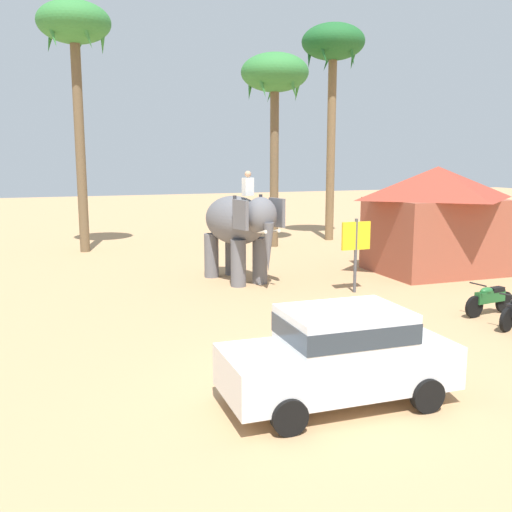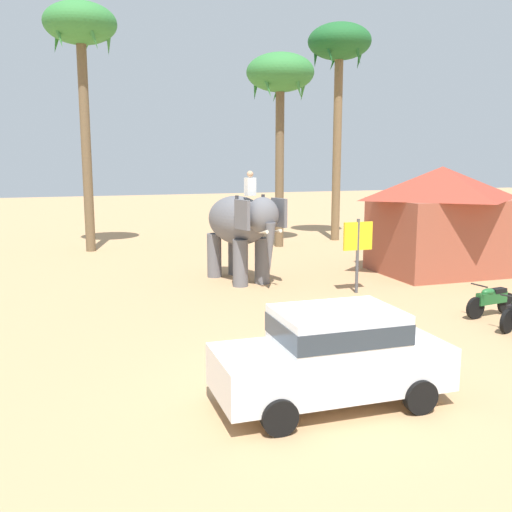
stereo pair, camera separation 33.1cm
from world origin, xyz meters
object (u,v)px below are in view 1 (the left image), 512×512
object	(u,v)px
roadside_hut	(436,217)
signboard_yellow	(356,241)
elephant_with_mahout	(239,225)
palm_tree_left_of_road	(333,52)
palm_tree_behind_elephant	(74,34)
car_sedan_foreground	(340,352)
motorcycle_end_of_row	(490,299)
palm_tree_near_hut	(275,79)

from	to	relation	value
roadside_hut	signboard_yellow	xyz separation A→B (m)	(-4.55, -1.94, -0.44)
elephant_with_mahout	roadside_hut	size ratio (longest dim) A/B	0.79
palm_tree_left_of_road	roadside_hut	bearing A→B (deg)	-92.58
palm_tree_behind_elephant	roadside_hut	distance (m)	17.28
car_sedan_foreground	motorcycle_end_of_row	xyz separation A→B (m)	(6.71, 3.70, -0.46)
palm_tree_near_hut	roadside_hut	size ratio (longest dim) A/B	1.81
motorcycle_end_of_row	palm_tree_near_hut	world-z (taller)	palm_tree_near_hut
elephant_with_mahout	roadside_hut	distance (m)	7.59
elephant_with_mahout	palm_tree_behind_elephant	xyz separation A→B (m)	(-4.58, 8.76, 7.69)
palm_tree_near_hut	roadside_hut	world-z (taller)	palm_tree_near_hut
palm_tree_behind_elephant	palm_tree_near_hut	xyz separation A→B (m)	(8.87, -1.57, -1.71)
motorcycle_end_of_row	palm_tree_behind_elephant	distance (m)	20.38
car_sedan_foreground	elephant_with_mahout	distance (m)	10.53
palm_tree_near_hut	car_sedan_foreground	bearing A→B (deg)	-108.69
motorcycle_end_of_row	roadside_hut	size ratio (longest dim) A/B	0.35
palm_tree_behind_elephant	roadside_hut	world-z (taller)	palm_tree_behind_elephant
elephant_with_mahout	motorcycle_end_of_row	distance (m)	8.49
signboard_yellow	palm_tree_near_hut	bearing A→B (deg)	82.56
roadside_hut	car_sedan_foreground	bearing A→B (deg)	-134.43
elephant_with_mahout	palm_tree_near_hut	size ratio (longest dim) A/B	0.44
palm_tree_near_hut	palm_tree_left_of_road	distance (m)	4.17
car_sedan_foreground	roadside_hut	size ratio (longest dim) A/B	0.82
motorcycle_end_of_row	signboard_yellow	distance (m)	4.44
palm_tree_behind_elephant	signboard_yellow	world-z (taller)	palm_tree_behind_elephant
elephant_with_mahout	palm_tree_near_hut	xyz separation A→B (m)	(4.29, 7.19, 5.98)
signboard_yellow	palm_tree_behind_elephant	bearing A→B (deg)	122.85
elephant_with_mahout	palm_tree_left_of_road	world-z (taller)	palm_tree_left_of_road
car_sedan_foreground	elephant_with_mahout	size ratio (longest dim) A/B	1.03
palm_tree_behind_elephant	roadside_hut	xyz separation A→B (m)	(12.10, -9.75, -7.55)
car_sedan_foreground	palm_tree_left_of_road	size ratio (longest dim) A/B	0.38
palm_tree_left_of_road	roadside_hut	xyz separation A→B (m)	(-0.42, -9.32, -7.50)
palm_tree_near_hut	motorcycle_end_of_row	bearing A→B (deg)	-86.78
car_sedan_foreground	palm_tree_behind_elephant	xyz separation A→B (m)	(-2.94, 19.10, 8.75)
palm_tree_behind_elephant	palm_tree_left_of_road	size ratio (longest dim) A/B	1.01
palm_tree_near_hut	elephant_with_mahout	bearing A→B (deg)	-120.80
palm_tree_behind_elephant	palm_tree_near_hut	world-z (taller)	palm_tree_behind_elephant
palm_tree_near_hut	palm_tree_left_of_road	size ratio (longest dim) A/B	0.83
palm_tree_behind_elephant	roadside_hut	bearing A→B (deg)	-38.87
palm_tree_behind_elephant	motorcycle_end_of_row	bearing A→B (deg)	-57.94
motorcycle_end_of_row	palm_tree_near_hut	size ratio (longest dim) A/B	0.20
roadside_hut	palm_tree_near_hut	bearing A→B (deg)	111.54
elephant_with_mahout	palm_tree_behind_elephant	world-z (taller)	palm_tree_behind_elephant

